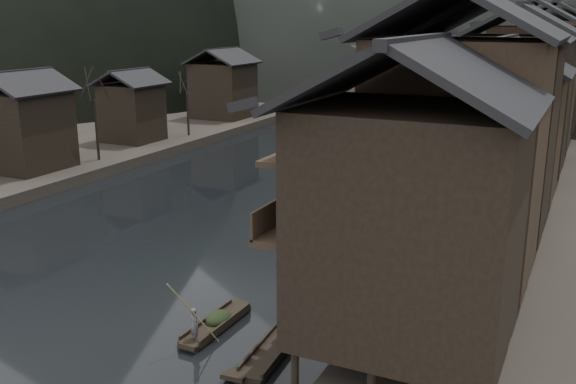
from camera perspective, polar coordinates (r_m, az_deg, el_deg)
The scene contains 12 objects.
water at distance 38.65m, azimuth -12.05°, elevation -5.44°, with size 300.00×300.00×0.00m, color black.
left_bank at distance 90.27m, azimuth -14.33°, elevation 6.69°, with size 40.00×200.00×1.20m, color #2D2823.
stilt_houses at distance 48.33m, azimuth 19.59°, elevation 9.01°, with size 9.00×67.60×15.41m.
left_houses at distance 65.29m, azimuth -15.94°, elevation 7.89°, with size 8.10×53.20×8.73m.
bare_trees at distance 54.90m, azimuth -20.84°, elevation 7.23°, with size 3.96×42.91×7.93m.
moored_sampans at distance 49.52m, azimuth 12.52°, elevation -0.58°, with size 3.04×56.65×0.47m.
midriver_boats at distance 74.37m, azimuth 5.06°, elevation 5.02°, with size 11.28×13.48×0.44m.
stone_bridge at distance 103.17m, azimuth 13.24°, elevation 10.31°, with size 40.00×6.00×9.00m.
hero_sampan at distance 29.41m, azimuth -6.40°, elevation -11.62°, with size 1.11×4.89×0.43m.
cargo_heap at distance 29.34m, azimuth -6.20°, elevation -10.49°, with size 1.07×1.41×0.64m, color black.
boatman at distance 27.68m, azimuth -8.31°, elevation -11.18°, with size 0.57×0.37×1.55m, color #555558.
bamboo_pole at distance 26.49m, azimuth -8.17°, elevation -6.08°, with size 0.06×0.06×4.59m, color #8C7A51.
Camera 1 is at (22.57, -28.32, 13.51)m, focal length 40.00 mm.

